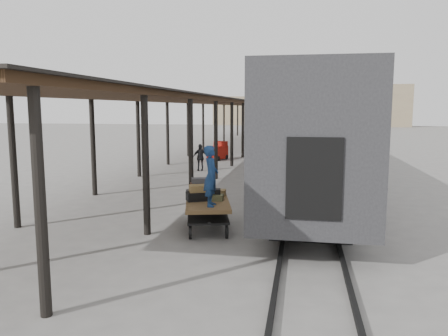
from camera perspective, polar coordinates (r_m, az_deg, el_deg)
The scene contains 11 objects.
ground at distance 14.23m, azimuth -2.03°, elevation -6.66°, with size 160.00×160.00×0.00m, color slate.
train at distance 47.26m, azimuth 10.60°, elevation 6.65°, with size 3.45×76.01×4.01m.
canopy at distance 38.00m, azimuth 0.63°, elevation 8.50°, with size 4.90×64.30×4.15m.
rails at distance 47.59m, azimuth 10.53°, elevation 3.48°, with size 1.54×150.00×0.12m.
building_far at distance 92.13m, azimuth 17.28°, elevation 7.76°, with size 18.00×10.00×8.00m, color tan.
building_left at distance 96.34m, azimuth 2.52°, elevation 7.49°, with size 12.00×8.00×6.00m, color tan.
baggage_cart at distance 12.91m, azimuth -2.17°, elevation -5.21°, with size 1.79×2.63×0.86m.
suitcase_stack at distance 13.15m, azimuth -2.79°, elevation -3.07°, with size 1.25×1.31×0.59m.
luggage_tug at distance 30.20m, azimuth -0.80°, elevation 2.17°, with size 1.35×1.66×1.27m.
porter at distance 12.03m, azimuth -1.70°, elevation -1.05°, with size 0.62×0.40×1.69m, color navy.
pedestrian at distance 24.88m, azimuth -3.08°, elevation 1.38°, with size 0.90×0.37×1.53m, color black.
Camera 1 is at (2.93, -13.46, 3.56)m, focal length 35.00 mm.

